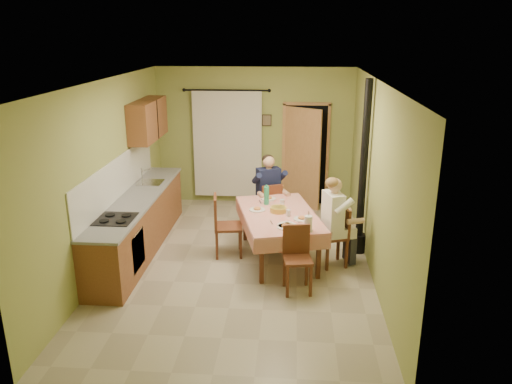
# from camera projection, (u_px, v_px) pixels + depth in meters

# --- Properties ---
(floor) EXTENTS (4.00, 6.00, 0.01)m
(floor) POSITION_uv_depth(u_px,v_px,m) (240.00, 263.00, 7.81)
(floor) COLOR tan
(floor) RESTS_ON ground
(room_shell) EXTENTS (4.04, 6.04, 2.82)m
(room_shell) POSITION_uv_depth(u_px,v_px,m) (238.00, 150.00, 7.25)
(room_shell) COLOR #99A253
(room_shell) RESTS_ON ground
(kitchen_run) EXTENTS (0.64, 3.64, 1.56)m
(kitchen_run) POSITION_uv_depth(u_px,v_px,m) (138.00, 222.00, 8.16)
(kitchen_run) COLOR brown
(kitchen_run) RESTS_ON ground
(upper_cabinets) EXTENTS (0.35, 1.40, 0.70)m
(upper_cabinets) POSITION_uv_depth(u_px,v_px,m) (148.00, 120.00, 8.95)
(upper_cabinets) COLOR brown
(upper_cabinets) RESTS_ON room_shell
(curtain) EXTENTS (1.70, 0.07, 2.22)m
(curtain) POSITION_uv_depth(u_px,v_px,m) (227.00, 144.00, 10.21)
(curtain) COLOR black
(curtain) RESTS_ON ground
(doorway) EXTENTS (0.96, 0.49, 2.15)m
(doorway) POSITION_uv_depth(u_px,v_px,m) (304.00, 156.00, 10.13)
(doorway) COLOR black
(doorway) RESTS_ON ground
(dining_table) EXTENTS (1.53, 2.08, 0.76)m
(dining_table) POSITION_uv_depth(u_px,v_px,m) (279.00, 235.00, 7.90)
(dining_table) COLOR tan
(dining_table) RESTS_ON ground
(tableware) EXTENTS (0.97, 1.55, 0.33)m
(tableware) POSITION_uv_depth(u_px,v_px,m) (281.00, 212.00, 7.68)
(tableware) COLOR white
(tableware) RESTS_ON dining_table
(chair_far) EXTENTS (0.50, 0.50, 0.93)m
(chair_far) POSITION_uv_depth(u_px,v_px,m) (269.00, 217.00, 8.95)
(chair_far) COLOR #5D2D19
(chair_far) RESTS_ON ground
(chair_near) EXTENTS (0.43, 0.43, 0.93)m
(chair_near) POSITION_uv_depth(u_px,v_px,m) (297.00, 272.00, 6.90)
(chair_near) COLOR #5D2D19
(chair_near) RESTS_ON ground
(chair_right) EXTENTS (0.47, 0.47, 0.93)m
(chair_right) POSITION_uv_depth(u_px,v_px,m) (334.00, 248.00, 7.68)
(chair_right) COLOR #5D2D19
(chair_right) RESTS_ON ground
(chair_left) EXTENTS (0.50, 0.50, 1.00)m
(chair_left) POSITION_uv_depth(u_px,v_px,m) (227.00, 237.00, 8.04)
(chair_left) COLOR #5D2D19
(chair_left) RESTS_ON ground
(man_far) EXTENTS (0.65, 0.60, 1.39)m
(man_far) POSITION_uv_depth(u_px,v_px,m) (269.00, 185.00, 8.78)
(man_far) COLOR #141938
(man_far) RESTS_ON chair_far
(man_right) EXTENTS (0.58, 0.65, 1.39)m
(man_right) POSITION_uv_depth(u_px,v_px,m) (335.00, 212.00, 7.49)
(man_right) COLOR white
(man_right) RESTS_ON chair_right
(stove_flue) EXTENTS (0.24, 0.24, 2.80)m
(stove_flue) POSITION_uv_depth(u_px,v_px,m) (362.00, 192.00, 7.92)
(stove_flue) COLOR black
(stove_flue) RESTS_ON ground
(picture_back) EXTENTS (0.19, 0.03, 0.23)m
(picture_back) POSITION_uv_depth(u_px,v_px,m) (267.00, 120.00, 10.07)
(picture_back) COLOR black
(picture_back) RESTS_ON room_shell
(picture_right) EXTENTS (0.03, 0.31, 0.21)m
(picture_right) POSITION_uv_depth(u_px,v_px,m) (365.00, 134.00, 8.23)
(picture_right) COLOR brown
(picture_right) RESTS_ON room_shell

